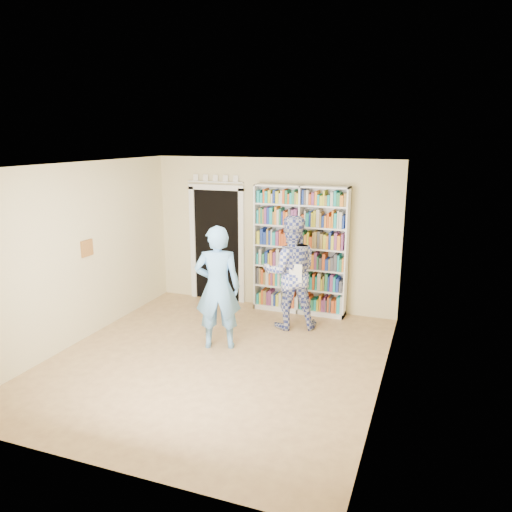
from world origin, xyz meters
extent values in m
plane|color=#926B46|center=(0.00, 0.00, 0.00)|extent=(5.00, 5.00, 0.00)
plane|color=white|center=(0.00, 0.00, 2.70)|extent=(5.00, 5.00, 0.00)
plane|color=beige|center=(0.00, 2.50, 1.35)|extent=(4.50, 0.00, 4.50)
plane|color=beige|center=(-2.25, 0.00, 1.35)|extent=(0.00, 5.00, 5.00)
plane|color=beige|center=(2.25, 0.00, 1.35)|extent=(0.00, 5.00, 5.00)
cube|color=white|center=(0.56, 2.34, 1.13)|extent=(1.64, 0.31, 2.25)
cube|color=white|center=(0.56, 2.34, 1.13)|extent=(0.03, 0.31, 2.25)
cube|color=black|center=(-1.10, 2.48, 1.05)|extent=(0.90, 0.03, 2.10)
cube|color=white|center=(-1.60, 2.47, 1.05)|extent=(0.10, 0.06, 2.20)
cube|color=white|center=(-0.60, 2.47, 1.05)|extent=(0.10, 0.06, 2.20)
cube|color=white|center=(-1.10, 2.47, 2.15)|extent=(1.10, 0.06, 0.10)
cube|color=white|center=(-1.10, 2.46, 2.25)|extent=(1.10, 0.08, 0.02)
cube|color=brown|center=(-2.23, 0.20, 1.40)|extent=(0.03, 0.25, 0.25)
imported|color=#65A3E0|center=(-0.16, 0.45, 0.92)|extent=(0.78, 0.65, 1.84)
imported|color=#2F3C90|center=(0.61, 1.59, 0.93)|extent=(1.10, 0.99, 1.86)
cube|color=white|center=(0.76, 1.33, 1.00)|extent=(0.21, 0.02, 0.29)
camera|label=1|loc=(2.77, -5.87, 3.08)|focal=35.00mm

